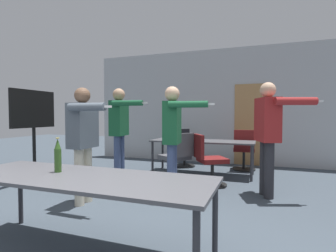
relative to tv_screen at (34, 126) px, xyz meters
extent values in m
cube|color=#B2B5B7|center=(2.71, 3.21, 0.43)|extent=(6.51, 0.10, 2.99)
cube|color=#AD7F4C|center=(3.81, 3.15, -0.04)|extent=(0.90, 0.02, 2.05)
cube|color=#4C4C51|center=(2.53, -1.85, -0.36)|extent=(2.39, 0.81, 0.03)
cylinder|color=#2D2D33|center=(1.39, -1.50, -0.72)|extent=(0.05, 0.05, 0.69)
cylinder|color=#2D2D33|center=(3.66, -1.50, -0.72)|extent=(0.05, 0.05, 0.69)
cube|color=#4C4C51|center=(2.83, 1.74, -0.36)|extent=(2.17, 0.73, 0.03)
cylinder|color=#2D2D33|center=(1.80, 1.44, -0.72)|extent=(0.05, 0.05, 0.69)
cylinder|color=#2D2D33|center=(3.85, 1.44, -0.72)|extent=(0.05, 0.05, 0.69)
cylinder|color=#2D2D33|center=(1.80, 2.05, -0.72)|extent=(0.05, 0.05, 0.69)
cylinder|color=#2D2D33|center=(3.85, 2.05, -0.72)|extent=(0.05, 0.05, 0.69)
cube|color=black|center=(0.00, 0.00, -1.05)|extent=(0.44, 0.56, 0.03)
cylinder|color=black|center=(0.00, 0.00, -0.54)|extent=(0.06, 0.06, 1.00)
cube|color=black|center=(0.00, 0.00, 0.31)|extent=(0.04, 0.99, 0.70)
cube|color=#192342|center=(-0.02, 0.00, 0.31)|extent=(0.01, 0.91, 0.62)
cylinder|color=beige|center=(1.64, -0.59, -0.67)|extent=(0.13, 0.13, 0.80)
cylinder|color=beige|center=(1.64, -0.77, -0.67)|extent=(0.13, 0.13, 0.80)
cube|color=#4C5660|center=(1.64, -0.68, 0.05)|extent=(0.24, 0.43, 0.63)
sphere|color=brown|center=(1.64, -0.68, 0.48)|extent=(0.22, 0.22, 0.22)
cylinder|color=#4C5660|center=(1.64, -0.41, 0.03)|extent=(0.10, 0.10, 0.55)
cylinder|color=#4C5660|center=(1.91, -0.94, 0.30)|extent=(0.55, 0.10, 0.10)
cube|color=white|center=(2.21, -0.95, 0.30)|extent=(0.12, 0.04, 0.03)
cylinder|color=#28282D|center=(4.08, 0.65, -0.64)|extent=(0.14, 0.14, 0.86)
cylinder|color=#28282D|center=(4.14, 0.47, -0.64)|extent=(0.14, 0.14, 0.86)
cube|color=maroon|center=(4.11, 0.56, 0.13)|extent=(0.40, 0.53, 0.67)
sphere|color=#DBAD89|center=(4.11, 0.56, 0.58)|extent=(0.24, 0.24, 0.24)
cylinder|color=maroon|center=(4.01, 0.83, 0.10)|extent=(0.11, 0.11, 0.58)
cylinder|color=maroon|center=(4.48, 0.38, 0.40)|extent=(0.59, 0.30, 0.11)
cube|color=white|center=(4.78, 0.49, 0.40)|extent=(0.13, 0.07, 0.03)
cylinder|color=#3D4C75|center=(1.38, 0.83, -0.63)|extent=(0.13, 0.13, 0.87)
cylinder|color=#3D4C75|center=(1.40, 0.65, -0.63)|extent=(0.13, 0.13, 0.87)
cube|color=#195633|center=(1.39, 0.74, 0.14)|extent=(0.27, 0.44, 0.68)
sphere|color=tan|center=(1.39, 0.74, 0.60)|extent=(0.24, 0.24, 0.24)
cylinder|color=#195633|center=(1.37, 1.00, 0.12)|extent=(0.10, 0.10, 0.59)
cylinder|color=#195633|center=(1.71, 0.50, 0.42)|extent=(0.60, 0.15, 0.10)
cube|color=white|center=(2.03, 0.53, 0.42)|extent=(0.12, 0.05, 0.03)
cylinder|color=#3D4C75|center=(2.72, 0.13, -0.65)|extent=(0.12, 0.12, 0.83)
cylinder|color=#3D4C75|center=(2.74, -0.04, -0.65)|extent=(0.12, 0.12, 0.83)
cube|color=#195633|center=(2.73, 0.05, 0.08)|extent=(0.27, 0.42, 0.65)
sphere|color=#DBAD89|center=(2.73, 0.05, 0.52)|extent=(0.23, 0.23, 0.23)
cylinder|color=#195633|center=(2.70, 0.29, 0.07)|extent=(0.09, 0.09, 0.56)
cylinder|color=#195633|center=(3.04, -0.16, 0.35)|extent=(0.57, 0.16, 0.09)
cube|color=white|center=(3.35, -0.13, 0.35)|extent=(0.12, 0.05, 0.03)
cylinder|color=black|center=(3.20, 0.90, -1.05)|extent=(0.52, 0.52, 0.03)
cylinder|color=black|center=(3.20, 0.90, -0.84)|extent=(0.06, 0.06, 0.39)
cube|color=maroon|center=(3.20, 0.90, -0.60)|extent=(0.63, 0.63, 0.08)
cube|color=maroon|center=(2.98, 0.76, -0.35)|extent=(0.28, 0.40, 0.42)
cylinder|color=black|center=(3.64, 2.50, -1.05)|extent=(0.52, 0.52, 0.03)
cylinder|color=black|center=(3.64, 2.50, -0.83)|extent=(0.06, 0.06, 0.41)
cube|color=maroon|center=(3.64, 2.50, -0.59)|extent=(0.49, 0.49, 0.08)
cube|color=maroon|center=(3.66, 2.24, -0.34)|extent=(0.44, 0.09, 0.42)
cylinder|color=black|center=(2.23, 2.42, -1.05)|extent=(0.52, 0.52, 0.03)
cylinder|color=black|center=(2.23, 2.42, -0.85)|extent=(0.06, 0.06, 0.38)
cube|color=black|center=(2.23, 2.42, -0.61)|extent=(0.64, 0.64, 0.08)
cube|color=black|center=(2.08, 2.63, -0.36)|extent=(0.39, 0.30, 0.42)
cylinder|color=black|center=(2.50, 0.86, -1.05)|extent=(0.52, 0.52, 0.03)
cylinder|color=black|center=(2.50, 0.86, -0.83)|extent=(0.06, 0.06, 0.41)
cube|color=#4C4C51|center=(2.50, 0.86, -0.59)|extent=(0.64, 0.64, 0.08)
cube|color=#4C4C51|center=(2.72, 0.72, -0.34)|extent=(0.29, 0.40, 0.42)
cylinder|color=#2D511E|center=(2.22, -1.79, -0.23)|extent=(0.06, 0.06, 0.22)
cone|color=#2D511E|center=(2.22, -1.79, -0.07)|extent=(0.06, 0.06, 0.10)
cylinder|color=gold|center=(2.22, -1.79, -0.02)|extent=(0.03, 0.03, 0.01)
camera|label=1|loc=(4.04, -3.75, 0.20)|focal=28.00mm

